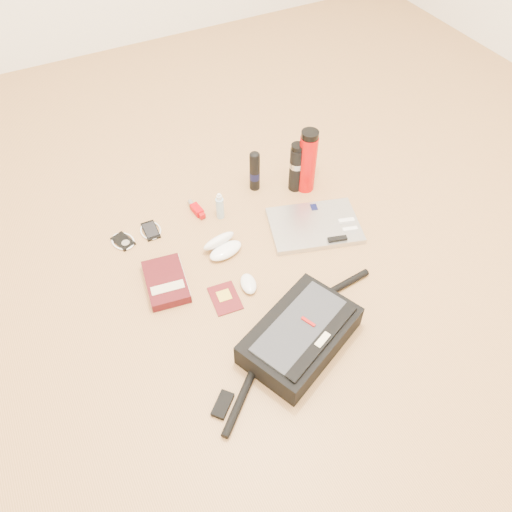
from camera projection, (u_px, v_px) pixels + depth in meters
name	position (u px, v px, depth m)	size (l,w,h in m)	color
ground	(274.00, 279.00, 1.86)	(4.00, 4.00, 0.00)	#AC7B47
messenger_bag	(300.00, 336.00, 1.64)	(0.75, 0.38, 0.11)	black
laptop	(315.00, 226.00, 2.02)	(0.41, 0.34, 0.03)	#B0B0B2
book	(166.00, 282.00, 1.83)	(0.17, 0.24, 0.04)	#3F0B0F
passport	(225.00, 298.00, 1.80)	(0.11, 0.14, 0.01)	#520F13
mouse	(248.00, 284.00, 1.82)	(0.08, 0.11, 0.03)	white
sunglasses_case	(222.00, 246.00, 1.93)	(0.16, 0.14, 0.08)	white
ipod	(123.00, 241.00, 1.98)	(0.10, 0.11, 0.01)	black
phone	(151.00, 230.00, 2.01)	(0.09, 0.11, 0.01)	black
inhaler	(196.00, 209.00, 2.08)	(0.04, 0.11, 0.03)	#B60007
spray_bottle	(220.00, 207.00, 2.03)	(0.04, 0.04, 0.12)	#98BBCD
aerosol_can	(255.00, 171.00, 2.12)	(0.05, 0.05, 0.19)	black
thermos_black	(296.00, 167.00, 2.10)	(0.07, 0.07, 0.23)	black
thermos_red	(307.00, 161.00, 2.08)	(0.09, 0.09, 0.29)	#C50908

